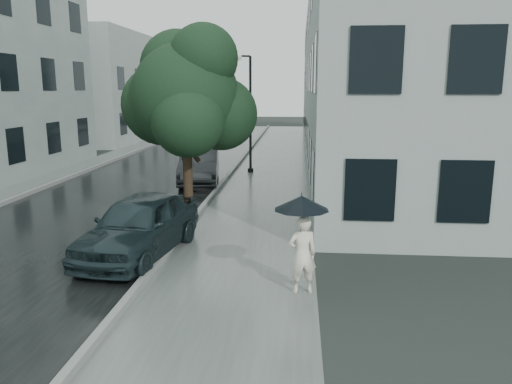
# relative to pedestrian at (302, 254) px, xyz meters

# --- Properties ---
(ground) EXTENTS (120.00, 120.00, 0.00)m
(ground) POSITION_rel_pedestrian_xyz_m (-1.70, 1.00, -0.79)
(ground) COLOR black
(ground) RESTS_ON ground
(sidewalk) EXTENTS (3.50, 60.00, 0.01)m
(sidewalk) POSITION_rel_pedestrian_xyz_m (-1.45, 13.00, -0.79)
(sidewalk) COLOR slate
(sidewalk) RESTS_ON ground
(kerb_near) EXTENTS (0.15, 60.00, 0.15)m
(kerb_near) POSITION_rel_pedestrian_xyz_m (-3.27, 13.00, -0.72)
(kerb_near) COLOR slate
(kerb_near) RESTS_ON ground
(asphalt_road) EXTENTS (6.85, 60.00, 0.00)m
(asphalt_road) POSITION_rel_pedestrian_xyz_m (-6.78, 13.00, -0.79)
(asphalt_road) COLOR black
(asphalt_road) RESTS_ON ground
(kerb_far) EXTENTS (0.15, 60.00, 0.15)m
(kerb_far) POSITION_rel_pedestrian_xyz_m (-10.27, 13.00, -0.72)
(kerb_far) COLOR slate
(kerb_far) RESTS_ON ground
(sidewalk_far) EXTENTS (1.70, 60.00, 0.01)m
(sidewalk_far) POSITION_rel_pedestrian_xyz_m (-11.20, 13.00, -0.79)
(sidewalk_far) COLOR #4C5451
(sidewalk_far) RESTS_ON ground
(building_near) EXTENTS (7.02, 36.00, 9.00)m
(building_near) POSITION_rel_pedestrian_xyz_m (3.77, 20.50, 3.71)
(building_near) COLOR gray
(building_near) RESTS_ON ground
(building_far_b) EXTENTS (7.02, 18.00, 8.00)m
(building_far_b) POSITION_rel_pedestrian_xyz_m (-15.47, 31.00, 3.21)
(building_far_b) COLOR gray
(building_far_b) RESTS_ON ground
(pedestrian) EXTENTS (0.65, 0.51, 1.56)m
(pedestrian) POSITION_rel_pedestrian_xyz_m (0.00, 0.00, 0.00)
(pedestrian) COLOR silver
(pedestrian) RESTS_ON sidewalk
(umbrella) EXTENTS (1.13, 1.13, 1.09)m
(umbrella) POSITION_rel_pedestrian_xyz_m (-0.03, -0.02, 1.04)
(umbrella) COLOR black
(umbrella) RESTS_ON ground
(street_tree) EXTENTS (3.80, 3.45, 5.63)m
(street_tree) POSITION_rel_pedestrian_xyz_m (-3.15, 4.11, 2.99)
(street_tree) COLOR #332619
(street_tree) RESTS_ON ground
(lamp_post) EXTENTS (0.83, 0.44, 5.52)m
(lamp_post) POSITION_rel_pedestrian_xyz_m (-2.54, 14.17, 2.35)
(lamp_post) COLOR black
(lamp_post) RESTS_ON ground
(car_near) EXTENTS (2.37, 4.56, 1.48)m
(car_near) POSITION_rel_pedestrian_xyz_m (-3.90, 1.96, -0.04)
(car_near) COLOR #19272A
(car_near) RESTS_ON ground
(car_far) EXTENTS (2.16, 4.62, 1.47)m
(car_far) POSITION_rel_pedestrian_xyz_m (-4.31, 11.36, -0.05)
(car_far) COLOR #27292C
(car_far) RESTS_ON ground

